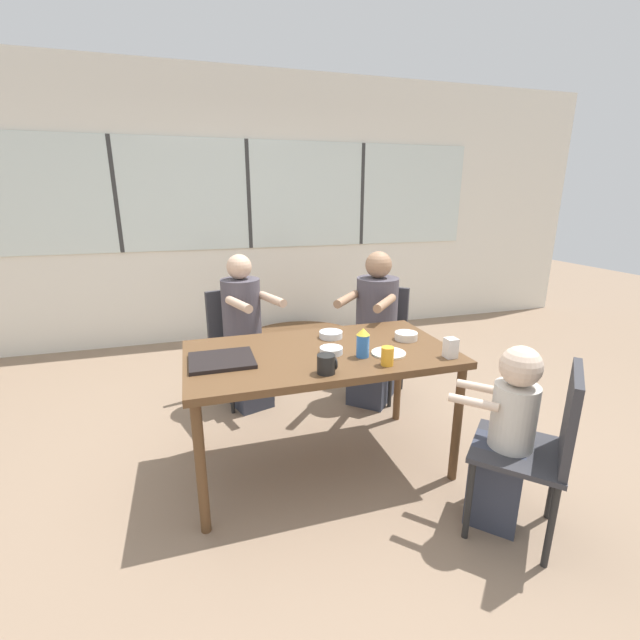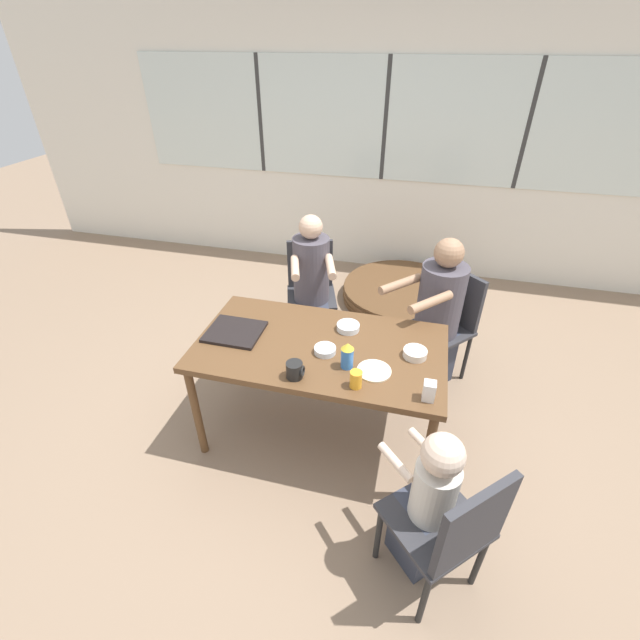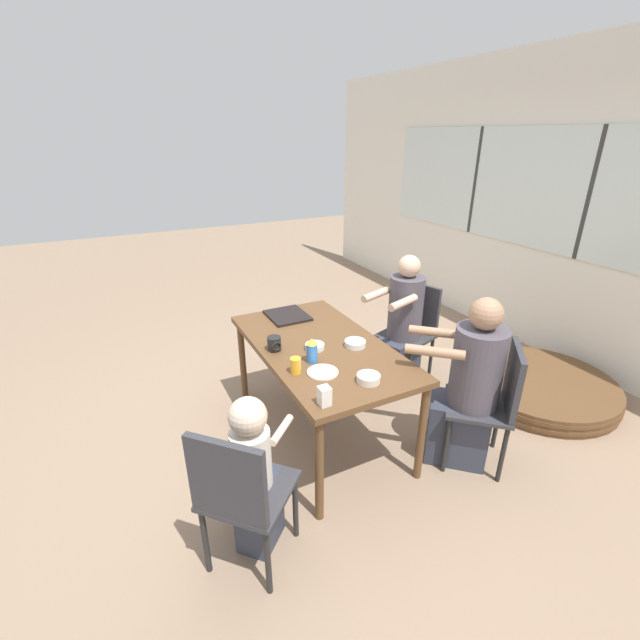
{
  "view_description": "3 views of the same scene",
  "coord_description": "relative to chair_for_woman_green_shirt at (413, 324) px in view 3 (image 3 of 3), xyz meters",
  "views": [
    {
      "loc": [
        -0.66,
        -2.15,
        1.58
      ],
      "look_at": [
        0.0,
        0.0,
        0.91
      ],
      "focal_mm": 24.0,
      "sensor_mm": 36.0,
      "label": 1
    },
    {
      "loc": [
        0.5,
        -1.96,
        2.28
      ],
      "look_at": [
        0.0,
        0.0,
        0.91
      ],
      "focal_mm": 24.0,
      "sensor_mm": 36.0,
      "label": 2
    },
    {
      "loc": [
        2.32,
        -1.18,
        2.05
      ],
      "look_at": [
        0.0,
        0.0,
        0.91
      ],
      "focal_mm": 24.0,
      "sensor_mm": 36.0,
      "label": 3
    }
  ],
  "objects": [
    {
      "name": "juice_glass",
      "position": [
        0.63,
        -1.39,
        0.27
      ],
      "size": [
        0.07,
        0.07,
        0.1
      ],
      "color": "gold",
      "rests_on": "dining_table"
    },
    {
      "name": "food_tray_dark",
      "position": [
        -0.18,
        -1.1,
        0.23
      ],
      "size": [
        0.33,
        0.29,
        0.02
      ],
      "color": "black",
      "rests_on": "dining_table"
    },
    {
      "name": "plate_tortillas",
      "position": [
        0.71,
        -1.25,
        0.22
      ],
      "size": [
        0.19,
        0.19,
        0.01
      ],
      "color": "beige",
      "rests_on": "dining_table"
    },
    {
      "name": "bowl_white_shallow",
      "position": [
        0.49,
        -0.9,
        0.24
      ],
      "size": [
        0.14,
        0.14,
        0.04
      ],
      "color": "silver",
      "rests_on": "dining_table"
    },
    {
      "name": "dining_table",
      "position": [
        0.36,
        -1.09,
        0.15
      ],
      "size": [
        1.48,
        0.81,
        0.73
      ],
      "color": "brown",
      "rests_on": "ground_plane"
    },
    {
      "name": "sippy_cup",
      "position": [
        0.55,
        -1.25,
        0.3
      ],
      "size": [
        0.07,
        0.07,
        0.16
      ],
      "color": "blue",
      "rests_on": "dining_table"
    },
    {
      "name": "chair_for_man_blue_shirt",
      "position": [
        1.14,
        -0.24,
        0.0
      ],
      "size": [
        0.57,
        0.57,
        0.86
      ],
      "rotation": [
        0.0,
        0.0,
        -3.88
      ],
      "color": "#333338",
      "rests_on": "ground_plane"
    },
    {
      "name": "person_toddler",
      "position": [
        1.05,
        -1.81,
        -0.06
      ],
      "size": [
        0.39,
        0.4,
        0.94
      ],
      "rotation": [
        0.0,
        0.0,
        0.76
      ],
      "color": "#333847",
      "rests_on": "ground_plane"
    },
    {
      "name": "coffee_mug",
      "position": [
        0.3,
        -1.4,
        0.26
      ],
      "size": [
        0.1,
        0.09,
        0.09
      ],
      "color": "black",
      "rests_on": "dining_table"
    },
    {
      "name": "chair_for_toddler",
      "position": [
        1.16,
        -1.93,
        0.0
      ],
      "size": [
        0.57,
        0.57,
        0.86
      ],
      "rotation": [
        0.0,
        0.0,
        0.76
      ],
      "color": "#333338",
      "rests_on": "ground_plane"
    },
    {
      "name": "ground_plane",
      "position": [
        0.36,
        -1.09,
        -0.52
      ],
      "size": [
        16.0,
        16.0,
        0.0
      ],
      "primitive_type": "plane",
      "color": "#8C725B"
    },
    {
      "name": "milk_carton_small",
      "position": [
        1.0,
        -1.4,
        0.27
      ],
      "size": [
        0.06,
        0.06,
        0.11
      ],
      "color": "silver",
      "rests_on": "dining_table"
    },
    {
      "name": "chair_for_woman_green_shirt",
      "position": [
        0.0,
        0.0,
        0.0
      ],
      "size": [
        0.5,
        0.5,
        0.86
      ],
      "rotation": [
        0.0,
        0.0,
        -2.82
      ],
      "color": "#333338",
      "rests_on": "ground_plane"
    },
    {
      "name": "bowl_cereal",
      "position": [
        0.41,
        -1.16,
        0.24
      ],
      "size": [
        0.13,
        0.13,
        0.04
      ],
      "color": "silver",
      "rests_on": "dining_table"
    },
    {
      "name": "person_woman_green_shirt",
      "position": [
        0.05,
        -0.15,
        0.01
      ],
      "size": [
        0.44,
        0.58,
        1.16
      ],
      "rotation": [
        0.0,
        0.0,
        -2.82
      ],
      "color": "#333847",
      "rests_on": "ground_plane"
    },
    {
      "name": "wall_back_with_windows",
      "position": [
        0.36,
        1.54,
        0.9
      ],
      "size": [
        8.4,
        0.08,
        2.8
      ],
      "color": "white",
      "rests_on": "ground_plane"
    },
    {
      "name": "bowl_fruit",
      "position": [
        0.91,
        -1.06,
        0.24
      ],
      "size": [
        0.14,
        0.14,
        0.04
      ],
      "color": "silver",
      "rests_on": "dining_table"
    },
    {
      "name": "folded_table_stack",
      "position": [
        0.75,
        0.8,
        -0.44
      ],
      "size": [
        1.23,
        1.23,
        0.15
      ],
      "color": "brown",
      "rests_on": "ground_plane"
    },
    {
      "name": "person_man_blue_shirt",
      "position": [
        1.03,
        -0.37,
        0.01
      ],
      "size": [
        0.62,
        0.63,
        1.17
      ],
      "rotation": [
        0.0,
        0.0,
        -3.88
      ],
      "color": "#333847",
      "rests_on": "ground_plane"
    }
  ]
}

